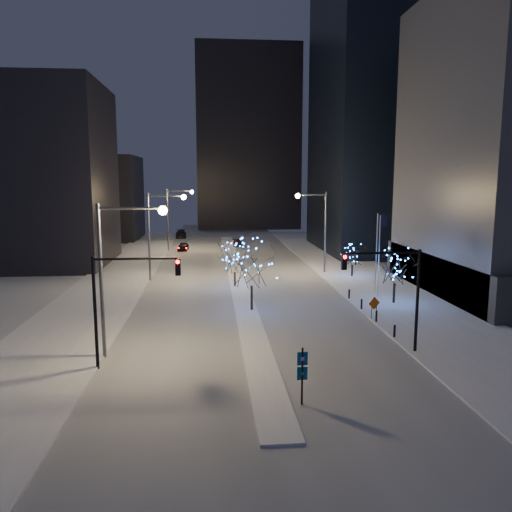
{
  "coord_description": "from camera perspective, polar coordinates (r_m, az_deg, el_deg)",
  "views": [
    {
      "loc": [
        -2.97,
        -29.9,
        11.45
      ],
      "look_at": [
        0.84,
        12.2,
        5.0
      ],
      "focal_mm": 35.0,
      "sensor_mm": 36.0,
      "label": 1
    }
  ],
  "objects": [
    {
      "name": "street_lamp_w_near",
      "position": [
        32.83,
        -15.58,
        -0.32
      ],
      "size": [
        4.4,
        0.56,
        10.0
      ],
      "color": "#595E66",
      "rests_on": "ground"
    },
    {
      "name": "filler_west_far",
      "position": [
        102.58,
        -18.26,
        6.32
      ],
      "size": [
        18.0,
        16.0,
        16.0
      ],
      "primitive_type": "cube",
      "color": "black",
      "rests_on": "ground"
    },
    {
      "name": "holiday_tree_plaza_far",
      "position": [
        60.1,
        10.97,
        0.11
      ],
      "size": [
        4.04,
        4.04,
        3.93
      ],
      "color": "black",
      "rests_on": "east_sidewalk"
    },
    {
      "name": "car_mid",
      "position": [
        86.56,
        -2.17,
        1.53
      ],
      "size": [
        1.59,
        4.21,
        1.37
      ],
      "primitive_type": "imported",
      "rotation": [
        0.0,
        0.0,
        3.11
      ],
      "color": "black",
      "rests_on": "ground"
    },
    {
      "name": "holiday_tree_plaza_near",
      "position": [
        47.7,
        15.61,
        -1.37
      ],
      "size": [
        4.82,
        4.82,
        4.9
      ],
      "color": "black",
      "rests_on": "east_sidewalk"
    },
    {
      "name": "east_sidewalk",
      "position": [
        54.24,
        14.34,
        -3.7
      ],
      "size": [
        10.0,
        90.0,
        0.15
      ],
      "primitive_type": "cube",
      "color": "white",
      "rests_on": "ground"
    },
    {
      "name": "street_lamp_w_mid",
      "position": [
        57.43,
        -11.13,
        3.57
      ],
      "size": [
        4.4,
        0.56,
        10.0
      ],
      "color": "#595E66",
      "rests_on": "ground"
    },
    {
      "name": "wayfinding_sign",
      "position": [
        26.14,
        5.31,
        -12.85
      ],
      "size": [
        0.55,
        0.12,
        3.05
      ],
      "rotation": [
        0.0,
        0.0,
        0.09
      ],
      "color": "black",
      "rests_on": "ground"
    },
    {
      "name": "filler_west_near",
      "position": [
        74.25,
        -25.15,
        8.29
      ],
      "size": [
        22.0,
        18.0,
        24.0
      ],
      "primitive_type": "cube",
      "color": "black",
      "rests_on": "ground"
    },
    {
      "name": "west_sidewalk",
      "position": [
        52.35,
        -17.25,
        -4.27
      ],
      "size": [
        8.0,
        90.0,
        0.15
      ],
      "primitive_type": "cube",
      "color": "white",
      "rests_on": "ground"
    },
    {
      "name": "horizon_block",
      "position": [
        122.6,
        -0.98,
        13.14
      ],
      "size": [
        24.0,
        14.0,
        42.0
      ],
      "primitive_type": "cube",
      "color": "black",
      "rests_on": "ground"
    },
    {
      "name": "road",
      "position": [
        65.97,
        -2.51,
        -1.32
      ],
      "size": [
        20.0,
        130.0,
        0.02
      ],
      "primitive_type": "cube",
      "color": "silver",
      "rests_on": "ground"
    },
    {
      "name": "bollards",
      "position": [
        43.4,
        12.75,
        -6.02
      ],
      "size": [
        0.16,
        12.16,
        0.9
      ],
      "color": "black",
      "rests_on": "east_sidewalk"
    },
    {
      "name": "street_lamp_east",
      "position": [
        61.51,
        7.12,
        3.95
      ],
      "size": [
        3.9,
        0.56,
        10.0
      ],
      "color": "#595E66",
      "rests_on": "ground"
    },
    {
      "name": "construction_sign",
      "position": [
        42.29,
        13.35,
        -5.5
      ],
      "size": [
        1.07,
        0.43,
        1.85
      ],
      "rotation": [
        0.0,
        0.0,
        0.35
      ],
      "color": "black",
      "rests_on": "east_sidewalk"
    },
    {
      "name": "car_far",
      "position": [
        101.06,
        -8.57,
        2.5
      ],
      "size": [
        2.36,
        5.23,
        1.49
      ],
      "primitive_type": "imported",
      "rotation": [
        0.0,
        0.0,
        0.05
      ],
      "color": "black",
      "rests_on": "ground"
    },
    {
      "name": "holiday_tree_median_far",
      "position": [
        53.33,
        -2.45,
        -0.37
      ],
      "size": [
        3.87,
        3.87,
        4.62
      ],
      "color": "black",
      "rests_on": "median"
    },
    {
      "name": "holiday_tree_median_near",
      "position": [
        43.35,
        -0.5,
        -1.06
      ],
      "size": [
        6.41,
        6.41,
        6.18
      ],
      "color": "black",
      "rests_on": "median"
    },
    {
      "name": "traffic_signal_west",
      "position": [
        31.12,
        -15.2,
        -4.05
      ],
      "size": [
        5.26,
        0.43,
        7.0
      ],
      "color": "black",
      "rests_on": "ground"
    },
    {
      "name": "car_near",
      "position": [
        82.55,
        -8.32,
        1.08
      ],
      "size": [
        1.86,
        4.02,
        1.33
      ],
      "primitive_type": "imported",
      "rotation": [
        0.0,
        0.0,
        -0.08
      ],
      "color": "black",
      "rests_on": "ground"
    },
    {
      "name": "ground",
      "position": [
        32.16,
        0.49,
        -12.18
      ],
      "size": [
        160.0,
        160.0,
        0.0
      ],
      "primitive_type": "plane",
      "color": "white",
      "rests_on": "ground"
    },
    {
      "name": "median",
      "position": [
        61.04,
        -2.29,
        -2.07
      ],
      "size": [
        2.0,
        80.0,
        0.15
      ],
      "primitive_type": "cube",
      "color": "white",
      "rests_on": "ground"
    },
    {
      "name": "street_lamp_w_far",
      "position": [
        82.27,
        -9.36,
        5.11
      ],
      "size": [
        4.4,
        0.56,
        10.0
      ],
      "color": "#595E66",
      "rests_on": "ground"
    },
    {
      "name": "flagpoles",
      "position": [
        50.34,
        13.82,
        0.83
      ],
      "size": [
        1.35,
        2.6,
        8.0
      ],
      "color": "silver",
      "rests_on": "east_sidewalk"
    },
    {
      "name": "traffic_signal_east",
      "position": [
        33.78,
        15.62,
        -3.07
      ],
      "size": [
        5.26,
        0.43,
        7.0
      ],
      "color": "black",
      "rests_on": "ground"
    }
  ]
}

